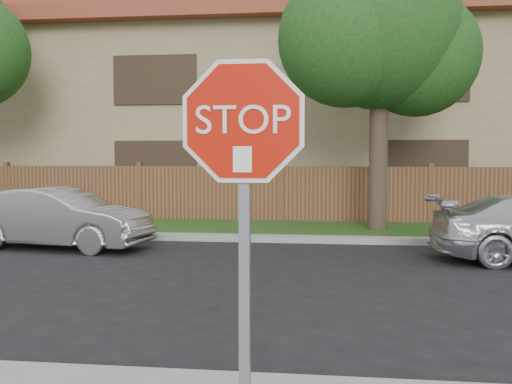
# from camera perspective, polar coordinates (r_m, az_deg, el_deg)

# --- Properties ---
(ground) EXTENTS (90.00, 90.00, 0.00)m
(ground) POSITION_cam_1_polar(r_m,az_deg,el_deg) (5.50, -8.27, -17.25)
(ground) COLOR black
(ground) RESTS_ON ground
(far_curb) EXTENTS (70.00, 0.30, 0.15)m
(far_curb) POSITION_cam_1_polar(r_m,az_deg,el_deg) (13.31, 1.16, -4.44)
(far_curb) COLOR gray
(far_curb) RESTS_ON ground
(grass_strip) EXTENTS (70.00, 3.00, 0.12)m
(grass_strip) POSITION_cam_1_polar(r_m,az_deg,el_deg) (14.93, 1.83, -3.60)
(grass_strip) COLOR #1E4714
(grass_strip) RESTS_ON ground
(fence) EXTENTS (70.00, 0.12, 1.60)m
(fence) POSITION_cam_1_polar(r_m,az_deg,el_deg) (16.45, 2.36, -0.34)
(fence) COLOR #4E2F1B
(fence) RESTS_ON ground
(apartment_building) EXTENTS (35.20, 9.20, 7.20)m
(apartment_building) POSITION_cam_1_polar(r_m,az_deg,el_deg) (22.05, 3.63, 7.79)
(apartment_building) COLOR #957E5C
(apartment_building) RESTS_ON ground
(tree_mid) EXTENTS (4.80, 3.90, 7.35)m
(tree_mid) POSITION_cam_1_polar(r_m,az_deg,el_deg) (14.85, 11.85, 14.95)
(tree_mid) COLOR #382B21
(tree_mid) RESTS_ON ground
(stop_sign) EXTENTS (1.01, 0.13, 2.55)m
(stop_sign) POSITION_cam_1_polar(r_m,az_deg,el_deg) (3.51, -1.19, 1.50)
(stop_sign) COLOR gray
(stop_sign) RESTS_ON sidewalk_near
(sedan_left) EXTENTS (3.96, 1.85, 1.26)m
(sedan_left) POSITION_cam_1_polar(r_m,az_deg,el_deg) (12.96, -18.29, -2.38)
(sedan_left) COLOR #9F9FA3
(sedan_left) RESTS_ON ground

